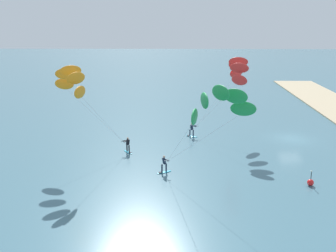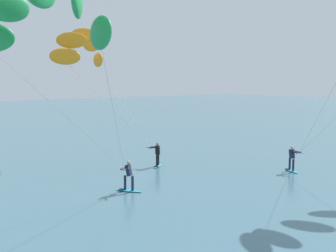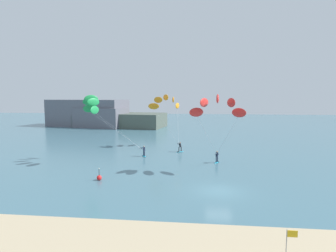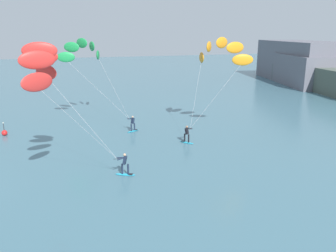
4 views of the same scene
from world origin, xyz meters
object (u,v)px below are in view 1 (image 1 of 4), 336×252
at_px(kitesurfer_mid_water, 217,106).
at_px(marker_buoy, 310,182).
at_px(kitesurfer_nearshore, 73,82).
at_px(kitesurfer_far_out, 236,72).

height_order(kitesurfer_mid_water, marker_buoy, kitesurfer_mid_water).
distance_m(kitesurfer_nearshore, kitesurfer_mid_water, 15.39).
relative_size(kitesurfer_nearshore, kitesurfer_far_out, 1.01).
xyz_separation_m(kitesurfer_far_out, marker_buoy, (-13.15, -4.74, -7.60)).
bearing_deg(kitesurfer_mid_water, kitesurfer_far_out, -13.01).
xyz_separation_m(kitesurfer_mid_water, marker_buoy, (3.76, -8.64, -7.58)).
xyz_separation_m(kitesurfer_nearshore, kitesurfer_far_out, (8.06, -16.50, -0.11)).
xyz_separation_m(kitesurfer_nearshore, kitesurfer_mid_water, (-8.85, -12.59, -0.13)).
height_order(kitesurfer_mid_water, kitesurfer_far_out, kitesurfer_far_out).
relative_size(kitesurfer_far_out, marker_buoy, 6.91).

